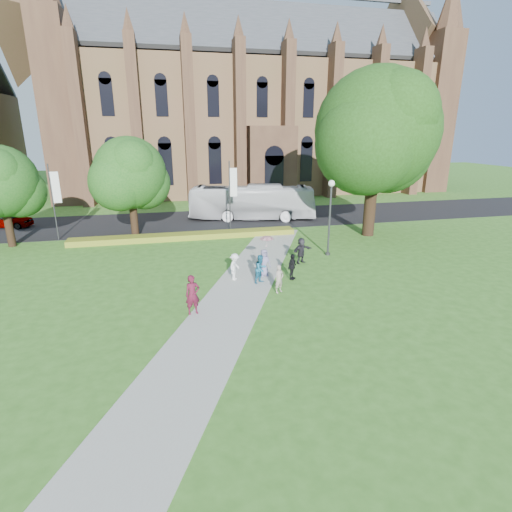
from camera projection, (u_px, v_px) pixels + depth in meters
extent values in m
plane|color=#37691F|center=(242.00, 301.00, 20.59)|extent=(160.00, 160.00, 0.00)
cube|color=black|center=(202.00, 220.00, 39.17)|extent=(160.00, 10.00, 0.02)
cube|color=#B2B2A8|center=(238.00, 293.00, 21.51)|extent=(15.58, 28.54, 0.04)
cube|color=#AB8A22|center=(186.00, 236.00, 32.35)|extent=(18.00, 1.40, 0.45)
cube|color=brown|center=(255.00, 130.00, 57.38)|extent=(52.00, 16.00, 17.00)
cube|color=brown|center=(58.00, 111.00, 44.96)|extent=(3.50, 3.50, 21.00)
cube|color=brown|center=(438.00, 115.00, 55.59)|extent=(3.50, 3.50, 21.00)
cone|color=brown|center=(452.00, 0.00, 51.39)|extent=(3.60, 3.60, 7.00)
cube|color=brown|center=(271.00, 163.00, 50.21)|extent=(6.00, 2.50, 9.00)
cylinder|color=#38383D|center=(329.00, 222.00, 27.53)|extent=(0.14, 0.14, 4.80)
sphere|color=white|center=(332.00, 183.00, 26.75)|extent=(0.44, 0.44, 0.44)
cylinder|color=#38383D|center=(328.00, 254.00, 28.23)|extent=(0.36, 0.36, 0.15)
cylinder|color=#332114|center=(371.00, 196.00, 32.64)|extent=(0.96, 0.96, 6.60)
sphere|color=#1D3C10|center=(376.00, 131.00, 31.11)|extent=(9.60, 9.60, 9.60)
cylinder|color=#332114|center=(8.00, 221.00, 29.77)|extent=(0.56, 0.56, 3.85)
sphere|color=#174B16|center=(0.00, 181.00, 28.88)|extent=(5.20, 5.20, 5.20)
cylinder|color=#332114|center=(134.00, 213.00, 32.14)|extent=(0.60, 0.60, 4.12)
sphere|color=#174B16|center=(130.00, 173.00, 31.19)|extent=(5.60, 5.60, 5.60)
cylinder|color=#38383D|center=(230.00, 197.00, 34.25)|extent=(0.10, 0.10, 6.00)
cube|color=white|center=(234.00, 182.00, 33.96)|extent=(0.60, 0.02, 2.40)
cylinder|color=#38383D|center=(53.00, 203.00, 31.21)|extent=(0.10, 0.10, 6.00)
cube|color=white|center=(56.00, 187.00, 30.93)|extent=(0.60, 0.02, 2.40)
imported|color=silver|center=(252.00, 202.00, 39.01)|extent=(12.54, 5.61, 3.40)
imported|color=gray|center=(6.00, 219.00, 36.00)|extent=(4.71, 2.74, 1.51)
imported|color=#521226|center=(193.00, 295.00, 18.80)|extent=(0.78, 0.59, 1.92)
imported|color=#1B6589|center=(261.00, 269.00, 22.71)|extent=(1.02, 0.97, 1.66)
imported|color=white|center=(235.00, 267.00, 23.21)|extent=(1.05, 1.18, 1.59)
imported|color=black|center=(292.00, 267.00, 23.27)|extent=(0.91, 0.90, 1.54)
imported|color=slate|center=(264.00, 263.00, 23.82)|extent=(0.88, 0.66, 1.65)
imported|color=#232127|center=(301.00, 250.00, 26.14)|extent=(1.66, 1.15, 1.72)
imported|color=gray|center=(279.00, 279.00, 21.36)|extent=(0.67, 0.61, 1.55)
imported|color=#CF92A1|center=(267.00, 243.00, 23.59)|extent=(1.03, 1.03, 0.71)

